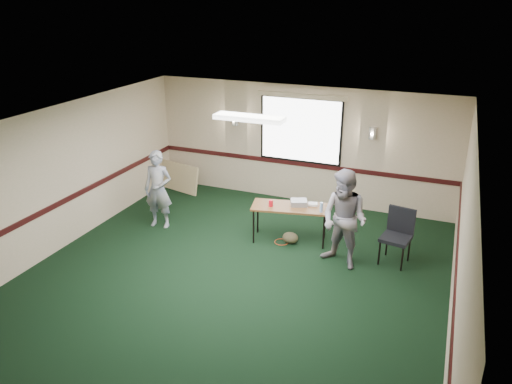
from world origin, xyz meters
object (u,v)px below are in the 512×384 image
at_px(person_left, 158,189).
at_px(projector, 299,203).
at_px(person_right, 344,220).
at_px(conference_chair, 398,231).
at_px(folding_table, 290,209).

bearing_deg(person_left, projector, 2.56).
relative_size(person_left, person_right, 0.91).
bearing_deg(projector, conference_chair, -25.86).
xyz_separation_m(folding_table, person_left, (-2.72, -0.38, 0.13)).
height_order(conference_chair, person_right, person_right).
bearing_deg(folding_table, projector, 28.62).
bearing_deg(person_right, projector, 168.58).
relative_size(folding_table, person_right, 0.87).
xyz_separation_m(person_left, person_right, (3.90, -0.19, 0.08)).
relative_size(projector, person_left, 0.19).
bearing_deg(projector, person_right, -54.74).
bearing_deg(conference_chair, folding_table, -170.59).
bearing_deg(folding_table, person_right, -37.38).
bearing_deg(person_left, conference_chair, -3.04).
bearing_deg(person_left, folding_table, 0.66).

